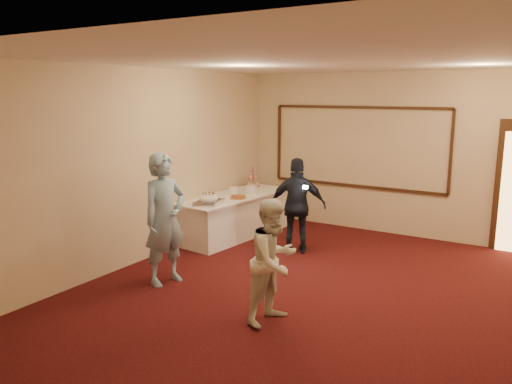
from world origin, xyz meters
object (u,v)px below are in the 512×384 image
Objects in this scene: woman at (274,261)px; cupcake_stand at (253,179)px; buffet_table at (234,215)px; plate_stack_a at (233,191)px; man at (165,219)px; pavlova_tray at (209,200)px; guest at (297,206)px; plate_stack_b at (252,190)px; tart at (238,197)px.

cupcake_stand is at bearing 45.41° from woman.
plate_stack_a is at bearing 135.72° from buffet_table.
cupcake_stand is 0.29× the size of woman.
plate_stack_a reaches higher than buffet_table.
plate_stack_a is 0.10× the size of man.
man reaches higher than pavlova_tray.
guest is at bearing 24.65° from pavlova_tray.
woman is at bearing 84.55° from guest.
plate_stack_a is 0.34m from plate_stack_b.
cupcake_stand is at bearing 98.17° from pavlova_tray.
man is 1.15× the size of guest.
woman is at bearing -49.31° from tart.
buffet_table is at bearing 95.80° from pavlova_tray.
cupcake_stand is 0.27× the size of guest.
plate_stack_b is at bearing 83.19° from pavlova_tray.
man is at bearing -83.70° from tart.
pavlova_tray is at bearing -96.81° from plate_stack_b.
cupcake_stand is (-0.26, 1.84, 0.07)m from pavlova_tray.
plate_stack_a is 0.11× the size of guest.
man is at bearing -84.28° from plate_stack_b.
pavlova_tray is at bearing -84.20° from buffet_table.
woman is at bearing -48.69° from plate_stack_a.
guest is (1.35, 0.62, -0.06)m from pavlova_tray.
tart is (0.25, -0.24, 0.41)m from buffet_table.
tart is at bearing -70.26° from cupcake_stand.
cupcake_stand is 2.03m from guest.
cupcake_stand reaches higher than pavlova_tray.
tart is (0.16, 0.65, -0.05)m from pavlova_tray.
plate_stack_a is 0.56× the size of tart.
pavlova_tray is at bearing -104.18° from tart.
pavlova_tray is at bearing -1.64° from guest.
man reaches higher than cupcake_stand.
man is 1.90m from woman.
tart is 0.20× the size of guest.
man is (0.24, -2.19, 0.11)m from tart.
plate_stack_a is 2.51m from man.
man is at bearing 40.11° from guest.
buffet_table is 1.01m from pavlova_tray.
tart is 3.24m from woman.
woman is at bearing -86.01° from man.
buffet_table is at bearing 23.57° from man.
cupcake_stand is at bearing 119.92° from plate_stack_b.
tart reaches higher than buffet_table.
woman reaches higher than plate_stack_a.
woman reaches higher than plate_stack_b.
cupcake_stand is at bearing -63.33° from guest.
plate_stack_a reaches higher than tart.
buffet_table is 0.58m from plate_stack_b.
plate_stack_b is 3.65m from woman.
pavlova_tray is 1.49m from guest.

